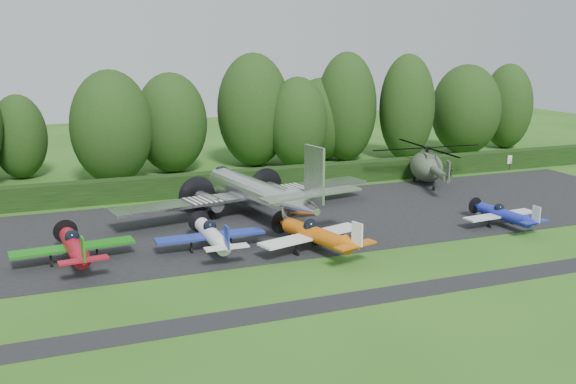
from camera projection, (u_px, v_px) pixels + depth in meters
name	position (u px, v px, depth m)	size (l,w,h in m)	color
ground	(328.00, 263.00, 40.74)	(160.00, 160.00, 0.00)	#245217
apron	(275.00, 222.00, 49.83)	(70.00, 18.00, 0.01)	black
taxiway_verge	(373.00, 297.00, 35.28)	(70.00, 2.00, 0.00)	black
hedgerow	(235.00, 192.00, 59.83)	(90.00, 1.60, 2.00)	black
transport_plane	(256.00, 194.00, 50.51)	(22.30, 17.10, 7.15)	silver
light_plane_red	(74.00, 247.00, 40.02)	(7.57, 7.95, 2.91)	maroon
light_plane_white	(212.00, 235.00, 42.48)	(7.36, 7.73, 2.83)	silver
light_plane_orange	(317.00, 235.00, 42.33)	(7.86, 8.26, 3.02)	#C6590B
light_plane_blue	(504.00, 214.00, 48.24)	(6.22, 6.54, 2.39)	#1B25A3
helicopter	(427.00, 164.00, 62.61)	(11.49, 13.45, 3.70)	#3F4837
sign_board	(499.00, 160.00, 69.39)	(2.92, 0.11, 1.64)	#3F3326
tree_0	(171.00, 123.00, 67.63)	(7.56, 7.56, 10.57)	black
tree_1	(298.00, 123.00, 69.95)	(6.54, 6.54, 10.01)	black
tree_2	(254.00, 110.00, 70.89)	(8.03, 8.03, 12.51)	black
tree_4	(111.00, 127.00, 62.04)	(7.85, 7.85, 11.12)	black
tree_6	(507.00, 106.00, 83.06)	(6.37, 6.37, 10.92)	black
tree_7	(466.00, 110.00, 78.49)	(8.41, 8.41, 11.01)	black
tree_9	(19.00, 137.00, 64.70)	(5.47, 5.47, 8.56)	black
tree_10	(347.00, 107.00, 73.90)	(6.92, 6.92, 12.57)	black
tree_11	(407.00, 108.00, 74.45)	(6.40, 6.40, 12.33)	black
tree_12	(321.00, 119.00, 74.86)	(7.56, 7.56, 9.61)	black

